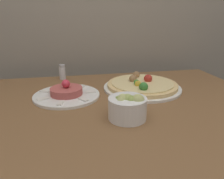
% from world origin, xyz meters
% --- Properties ---
extents(dining_table, '(1.14, 0.85, 0.75)m').
position_xyz_m(dining_table, '(0.00, 0.43, 0.64)').
color(dining_table, brown).
rests_on(dining_table, ground_plane).
extents(pizza_plate, '(0.33, 0.33, 0.06)m').
position_xyz_m(pizza_plate, '(0.14, 0.58, 0.76)').
color(pizza_plate, white).
rests_on(pizza_plate, dining_table).
extents(tartare_plate, '(0.25, 0.25, 0.07)m').
position_xyz_m(tartare_plate, '(-0.18, 0.55, 0.76)').
color(tartare_plate, white).
rests_on(tartare_plate, dining_table).
extents(small_bowl, '(0.12, 0.12, 0.08)m').
position_xyz_m(small_bowl, '(0.01, 0.33, 0.79)').
color(small_bowl, white).
rests_on(small_bowl, dining_table).
extents(salt_shaker, '(0.03, 0.03, 0.07)m').
position_xyz_m(salt_shaker, '(-0.20, 0.80, 0.78)').
color(salt_shaker, silver).
rests_on(salt_shaker, dining_table).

